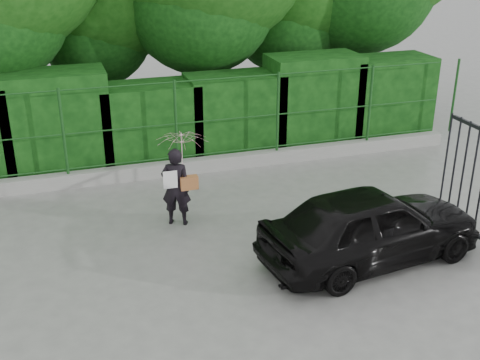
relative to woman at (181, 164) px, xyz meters
name	(u,v)px	position (x,y,z in m)	size (l,w,h in m)	color
ground	(216,285)	(0.00, -2.23, -1.14)	(80.00, 80.00, 0.00)	gray
kerb	(160,170)	(0.00, 2.27, -0.99)	(14.00, 0.25, 0.30)	#9E9E99
fence	(168,122)	(0.22, 2.27, 0.06)	(14.13, 0.06, 1.80)	#184719
hedge	(147,118)	(-0.05, 3.27, -0.11)	(14.20, 1.20, 2.22)	black
woman	(181,164)	(0.00, 0.00, 0.00)	(0.92, 0.93, 1.71)	black
car	(371,225)	(2.56, -2.26, -0.51)	(1.48, 3.67, 1.25)	black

